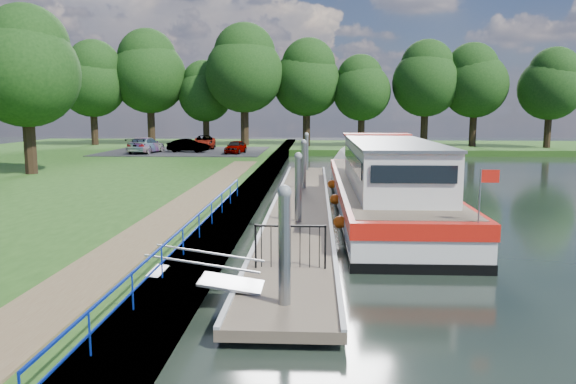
{
  "coord_description": "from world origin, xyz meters",
  "views": [
    {
      "loc": [
        0.64,
        -11.9,
        4.47
      ],
      "look_at": [
        -0.4,
        9.05,
        1.4
      ],
      "focal_mm": 35.0,
      "sensor_mm": 36.0,
      "label": 1
    }
  ],
  "objects_px": {
    "pontoon": "(301,206)",
    "car_a": "(236,147)",
    "car_b": "(188,146)",
    "barge": "(381,185)",
    "car_c": "(146,145)",
    "car_d": "(204,142)"
  },
  "relations": [
    {
      "from": "pontoon",
      "to": "car_b",
      "type": "bearing_deg",
      "value": 114.1
    },
    {
      "from": "car_b",
      "to": "barge",
      "type": "bearing_deg",
      "value": -141.72
    },
    {
      "from": "pontoon",
      "to": "car_b",
      "type": "relative_size",
      "value": 8.63
    },
    {
      "from": "pontoon",
      "to": "car_d",
      "type": "relative_size",
      "value": 6.77
    },
    {
      "from": "barge",
      "to": "car_b",
      "type": "xyz_separation_m",
      "value": [
        -14.1,
        22.97,
        0.32
      ]
    },
    {
      "from": "car_a",
      "to": "car_b",
      "type": "height_order",
      "value": "car_b"
    },
    {
      "from": "pontoon",
      "to": "car_a",
      "type": "distance_m",
      "value": 23.21
    },
    {
      "from": "car_d",
      "to": "car_a",
      "type": "bearing_deg",
      "value": -64.69
    },
    {
      "from": "car_a",
      "to": "car_b",
      "type": "xyz_separation_m",
      "value": [
        -4.35,
        1.14,
        0.02
      ]
    },
    {
      "from": "car_b",
      "to": "car_a",
      "type": "bearing_deg",
      "value": -98.0
    },
    {
      "from": "barge",
      "to": "car_b",
      "type": "distance_m",
      "value": 26.95
    },
    {
      "from": "pontoon",
      "to": "car_a",
      "type": "height_order",
      "value": "car_a"
    },
    {
      "from": "car_b",
      "to": "car_c",
      "type": "height_order",
      "value": "car_c"
    },
    {
      "from": "pontoon",
      "to": "car_a",
      "type": "bearing_deg",
      "value": 105.41
    },
    {
      "from": "barge",
      "to": "car_a",
      "type": "distance_m",
      "value": 23.91
    },
    {
      "from": "barge",
      "to": "car_b",
      "type": "relative_size",
      "value": 6.08
    },
    {
      "from": "car_a",
      "to": "car_c",
      "type": "relative_size",
      "value": 0.7
    },
    {
      "from": "car_b",
      "to": "car_d",
      "type": "bearing_deg",
      "value": 1.15
    },
    {
      "from": "car_a",
      "to": "car_d",
      "type": "relative_size",
      "value": 0.73
    },
    {
      "from": "car_a",
      "to": "car_b",
      "type": "relative_size",
      "value": 0.93
    },
    {
      "from": "barge",
      "to": "car_b",
      "type": "bearing_deg",
      "value": 121.55
    },
    {
      "from": "pontoon",
      "to": "barge",
      "type": "distance_m",
      "value": 3.74
    }
  ]
}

